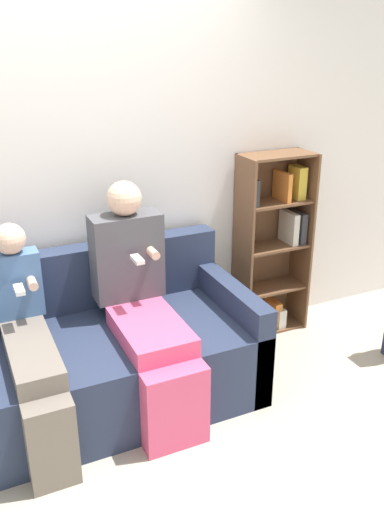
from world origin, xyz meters
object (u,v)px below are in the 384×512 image
couch (78,363)px  child_seated (30,343)px  bookshelf (273,243)px  adult_seated (142,299)px

couch → child_seated: child_seated is taller
child_seated → bookshelf: bookshelf is taller
adult_seated → bookshelf: (1.18, 0.44, 0.00)m
adult_seated → child_seated: (-0.66, -0.06, -0.10)m
bookshelf → adult_seated: bearing=-159.4°
couch → adult_seated: adult_seated is taller
adult_seated → bookshelf: 1.26m
adult_seated → child_seated: size_ratio=1.15×
child_seated → bookshelf: 1.91m
couch → bookshelf: 1.66m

